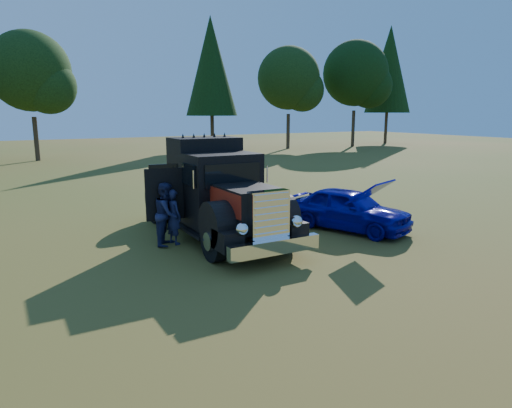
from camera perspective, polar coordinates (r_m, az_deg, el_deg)
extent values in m
plane|color=#395017|center=(12.95, 3.30, -5.54)|extent=(120.00, 120.00, 0.00)
cylinder|color=#2D2116|center=(40.04, -25.78, 7.34)|extent=(0.36, 0.36, 3.42)
sphere|color=black|center=(40.11, -26.43, 14.65)|extent=(6.08, 6.08, 6.08)
sphere|color=black|center=(39.37, -24.52, 13.22)|extent=(4.18, 4.18, 4.18)
cylinder|color=#2D2116|center=(58.80, 15.95, 9.67)|extent=(0.36, 0.36, 4.86)
cone|color=black|center=(59.00, 16.30, 15.83)|extent=(5.40, 5.40, 10.12)
cylinder|color=#2D2116|center=(52.55, 12.04, 9.21)|extent=(0.36, 0.36, 3.96)
sphere|color=black|center=(52.69, 12.32, 15.67)|extent=(7.04, 7.04, 7.04)
sphere|color=black|center=(52.83, 14.01, 14.15)|extent=(4.84, 4.84, 4.84)
cylinder|color=#2D2116|center=(48.48, 4.03, 9.05)|extent=(0.36, 0.36, 3.60)
sphere|color=black|center=(48.56, 4.12, 15.43)|extent=(6.40, 6.40, 6.40)
sphere|color=black|center=(48.51, 5.86, 13.98)|extent=(4.40, 4.40, 4.40)
cylinder|color=#2D2116|center=(45.92, -5.49, 9.46)|extent=(0.36, 0.36, 4.50)
cone|color=black|center=(46.10, -5.64, 16.77)|extent=(5.00, 5.00, 9.38)
cylinder|color=black|center=(11.72, -5.26, -4.59)|extent=(0.32, 1.10, 1.10)
cylinder|color=black|center=(12.69, 3.42, -3.31)|extent=(0.32, 1.10, 1.10)
cylinder|color=black|center=(16.10, -12.32, -0.40)|extent=(0.32, 1.10, 1.10)
cylinder|color=black|center=(16.82, -5.49, 0.32)|extent=(0.32, 1.10, 1.10)
cylinder|color=black|center=(16.20, -11.21, -0.28)|extent=(0.32, 1.10, 1.10)
cylinder|color=black|center=(16.69, -6.52, 0.21)|extent=(0.32, 1.10, 1.10)
cube|color=black|center=(14.42, -5.73, -1.27)|extent=(1.60, 6.40, 0.28)
cube|color=white|center=(11.14, 2.37, -5.41)|extent=(2.50, 0.22, 0.36)
cube|color=white|center=(11.20, 1.59, -1.60)|extent=(1.05, 0.30, 1.30)
cube|color=black|center=(12.08, -0.98, -0.39)|extent=(1.35, 1.80, 1.10)
cube|color=maroon|center=(11.73, -3.94, 0.22)|extent=(0.02, 1.80, 0.60)
cube|color=maroon|center=(12.38, 1.82, 0.83)|extent=(0.02, 1.80, 0.60)
cylinder|color=black|center=(11.66, -4.85, -2.63)|extent=(0.55, 1.24, 1.24)
cylinder|color=black|center=(12.54, 3.06, -1.60)|extent=(0.55, 1.24, 1.24)
sphere|color=white|center=(10.82, -1.77, -3.16)|extent=(0.32, 0.32, 0.32)
sphere|color=white|center=(11.60, 5.07, -2.20)|extent=(0.32, 0.32, 0.32)
cube|color=black|center=(13.39, -4.16, 1.84)|extent=(2.05, 1.30, 2.10)
cube|color=black|center=(12.72, -2.89, 3.62)|extent=(1.70, 0.05, 0.65)
cube|color=black|center=(14.54, -6.37, 3.35)|extent=(2.05, 1.30, 2.50)
cube|color=black|center=(16.17, -8.62, 1.23)|extent=(2.00, 2.00, 0.35)
cube|color=black|center=(13.38, -11.36, 1.20)|extent=(1.10, 0.17, 1.50)
cube|color=#8B3814|center=(13.45, -11.42, 0.60)|extent=(0.85, 0.10, 0.75)
imported|color=#071C9D|center=(15.09, 11.51, -0.61)|extent=(2.96, 4.35, 1.38)
cube|color=#071C9D|center=(13.37, 14.12, 1.50)|extent=(1.55, 1.33, 0.67)
imported|color=#1B2A3F|center=(13.38, -10.27, -1.58)|extent=(0.52, 0.67, 1.61)
imported|color=#1D2E44|center=(13.30, -11.10, -1.22)|extent=(1.05, 1.11, 1.82)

